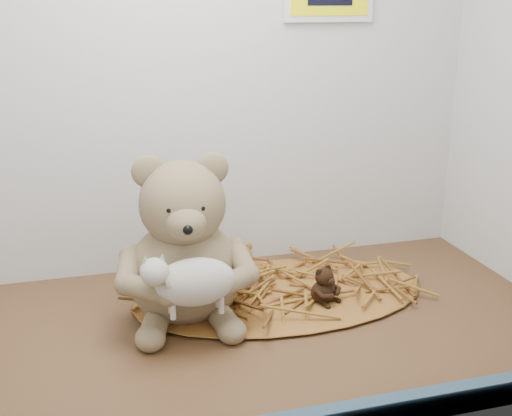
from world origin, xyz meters
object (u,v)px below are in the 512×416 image
object	(u,v)px
main_teddy	(183,239)
mini_teddy_tan	(241,262)
toy_lamb	(195,282)
mini_teddy_brown	(324,283)

from	to	relation	value
main_teddy	mini_teddy_tan	xyz separation A→B (cm)	(12.31, 9.14, -9.40)
main_teddy	toy_lamb	size ratio (longest dim) A/B	1.77
toy_lamb	mini_teddy_brown	size ratio (longest dim) A/B	2.41
toy_lamb	mini_teddy_tan	xyz separation A→B (cm)	(12.31, 19.50, -6.08)
main_teddy	toy_lamb	xyz separation A→B (cm)	(0.00, -10.36, -3.31)
toy_lamb	mini_teddy_tan	size ratio (longest dim) A/B	2.05
main_teddy	mini_teddy_brown	xyz separation A→B (cm)	(24.37, -2.62, -10.00)
toy_lamb	mini_teddy_tan	bearing A→B (deg)	57.74
main_teddy	mini_teddy_brown	distance (cm)	26.47
main_teddy	toy_lamb	world-z (taller)	main_teddy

